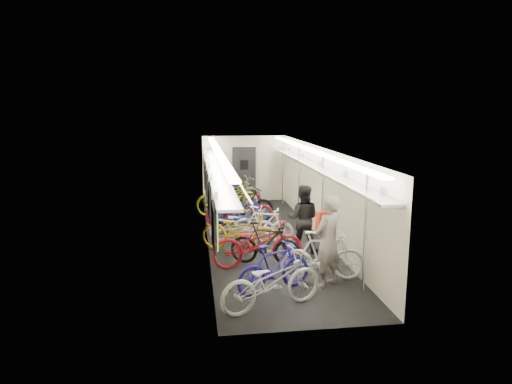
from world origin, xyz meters
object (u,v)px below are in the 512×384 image
object	(u,v)px
passenger_mid	(303,219)
backpack	(323,221)
bicycle_0	(272,281)
passenger_near	(328,241)
bicycle_1	(274,268)

from	to	relation	value
passenger_mid	backpack	world-z (taller)	passenger_mid
bicycle_0	passenger_near	size ratio (longest dim) A/B	1.06
bicycle_1	passenger_near	bearing A→B (deg)	-104.13
bicycle_1	backpack	size ratio (longest dim) A/B	4.17
bicycle_1	backpack	distance (m)	1.29
bicycle_0	bicycle_1	world-z (taller)	bicycle_0
passenger_near	backpack	world-z (taller)	passenger_near
bicycle_0	passenger_near	bearing A→B (deg)	-73.82
bicycle_0	backpack	world-z (taller)	backpack
bicycle_1	passenger_mid	distance (m)	2.57
passenger_near	backpack	size ratio (longest dim) A/B	4.74
passenger_near	bicycle_0	bearing A→B (deg)	-0.30
bicycle_0	bicycle_1	distance (m)	0.75
passenger_mid	passenger_near	bearing A→B (deg)	108.96
passenger_near	passenger_mid	bearing A→B (deg)	-126.43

